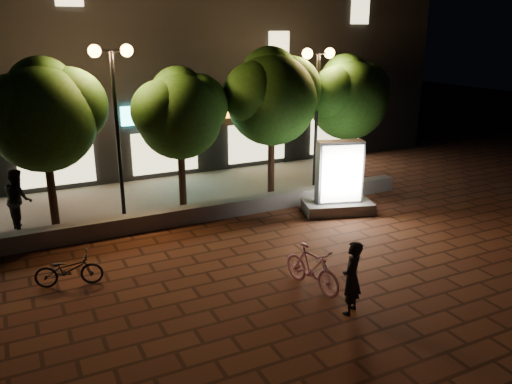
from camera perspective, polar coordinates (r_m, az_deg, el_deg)
ground at (r=12.40m, az=-2.22°, el=-9.45°), size 80.00×80.00×0.00m
retaining_wall at (r=15.74m, az=-8.22°, el=-2.61°), size 16.00×0.45×0.50m
sidewalk at (r=18.08m, az=-10.70°, el=-0.76°), size 16.00×5.00×0.08m
building_block at (r=23.53m, az=-15.97°, el=15.37°), size 28.00×8.12×11.30m
tree_left at (r=15.75m, az=-22.58°, el=8.26°), size 3.60×3.00×4.89m
tree_mid at (r=16.53m, az=-8.46°, el=8.98°), size 3.24×2.70×4.50m
tree_right at (r=17.77m, az=1.83°, el=10.88°), size 3.72×3.10×5.07m
tree_far_right at (r=19.50m, az=10.29°, el=10.63°), size 3.48×2.90×4.76m
street_lamp_left at (r=15.67m, az=-15.56°, el=11.07°), size 1.26×0.36×5.18m
street_lamp_right at (r=18.35m, az=6.88°, el=12.01°), size 1.26×0.36×4.98m
ad_kiosk at (r=16.49m, az=9.21°, el=0.85°), size 2.40×1.67×2.36m
scooter_pink at (r=11.74m, az=6.26°, el=-8.41°), size 0.82×1.75×1.02m
rider at (r=10.79m, az=10.62°, el=-9.38°), size 0.69×0.64×1.59m
scooter_parked at (r=12.60m, az=-20.15°, el=-8.12°), size 1.60×0.88×0.80m
pedestrian at (r=16.30m, az=-24.98°, el=-0.71°), size 0.87×1.01×1.80m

